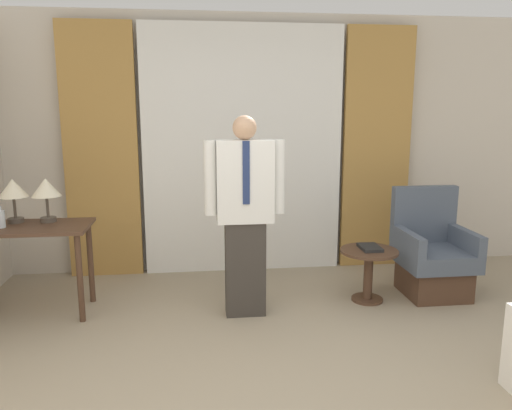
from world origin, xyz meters
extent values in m
cube|color=beige|center=(0.00, 2.99, 1.35)|extent=(10.00, 0.06, 2.70)
cube|color=white|center=(0.00, 2.86, 1.29)|extent=(2.08, 0.06, 2.58)
cube|color=#B28442|center=(-1.45, 2.86, 1.29)|extent=(0.74, 0.06, 2.58)
cube|color=#B28442|center=(1.45, 2.86, 1.29)|extent=(0.74, 0.06, 2.58)
cube|color=#4C3323|center=(-1.91, 1.89, 0.76)|extent=(1.01, 0.55, 0.03)
cylinder|color=#4C3323|center=(-1.46, 1.67, 0.37)|extent=(0.05, 0.05, 0.75)
cylinder|color=#4C3323|center=(-1.46, 2.10, 0.37)|extent=(0.05, 0.05, 0.75)
cylinder|color=#4C4238|center=(-2.04, 2.02, 0.80)|extent=(0.13, 0.13, 0.04)
cylinder|color=#4C4238|center=(-2.04, 2.02, 0.91)|extent=(0.02, 0.02, 0.18)
cone|color=beige|center=(-2.04, 2.02, 1.08)|extent=(0.24, 0.24, 0.15)
cylinder|color=#4C4238|center=(-1.77, 2.02, 0.80)|extent=(0.13, 0.13, 0.04)
cylinder|color=#4C4238|center=(-1.77, 2.02, 0.91)|extent=(0.02, 0.02, 0.18)
cone|color=beige|center=(-1.77, 2.02, 1.08)|extent=(0.24, 0.24, 0.15)
cylinder|color=silver|center=(-2.10, 1.85, 0.85)|extent=(0.07, 0.07, 0.14)
cube|color=#38332D|center=(-0.11, 1.66, 0.41)|extent=(0.33, 0.18, 0.81)
cube|color=white|center=(-0.11, 1.66, 1.15)|extent=(0.46, 0.21, 0.68)
cube|color=navy|center=(-0.11, 1.55, 1.23)|extent=(0.06, 0.01, 0.51)
cylinder|color=white|center=(-0.39, 1.66, 1.18)|extent=(0.10, 0.10, 0.61)
cylinder|color=white|center=(0.18, 1.66, 1.18)|extent=(0.10, 0.10, 0.61)
sphere|color=tan|center=(-0.11, 1.66, 1.59)|extent=(0.20, 0.20, 0.20)
cube|color=#4C3323|center=(1.69, 1.88, 0.14)|extent=(0.54, 0.54, 0.29)
cube|color=#4C5666|center=(1.69, 1.88, 0.37)|extent=(0.63, 0.64, 0.16)
cube|color=#4C5666|center=(1.69, 2.15, 0.72)|extent=(0.63, 0.10, 0.55)
cube|color=#4C5666|center=(1.42, 1.88, 0.54)|extent=(0.08, 0.64, 0.18)
cube|color=#4C5666|center=(1.97, 1.88, 0.54)|extent=(0.08, 0.64, 0.18)
cylinder|color=#4C3323|center=(1.04, 1.82, 0.01)|extent=(0.29, 0.29, 0.02)
cylinder|color=#4C3323|center=(1.04, 1.82, 0.23)|extent=(0.08, 0.08, 0.46)
cylinder|color=#4C3323|center=(1.04, 1.82, 0.47)|extent=(0.52, 0.52, 0.03)
cube|color=black|center=(1.05, 1.84, 0.50)|extent=(0.17, 0.25, 0.03)
camera|label=1|loc=(-0.51, -2.35, 1.75)|focal=35.00mm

